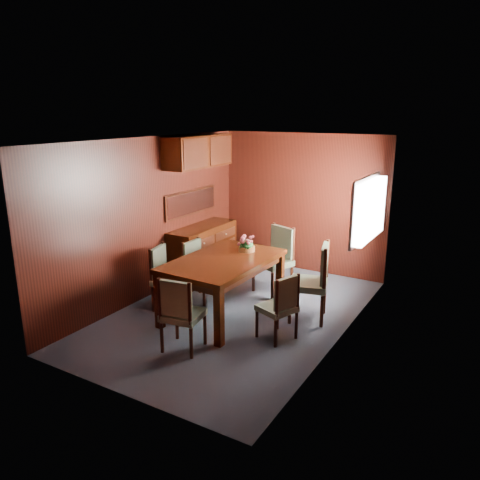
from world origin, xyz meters
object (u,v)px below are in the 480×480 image
Objects in this scene: sideboard at (203,252)px; chair_right_near at (281,304)px; chair_head at (180,311)px; dining_table at (223,267)px; flower_centerpiece at (247,243)px; chair_left_near at (165,274)px.

chair_right_near is (2.12, -1.39, 0.03)m from sideboard.
dining_table is at bearing 87.18° from chair_head.
flower_centerpiece reaches higher than dining_table.
sideboard is at bearing 77.18° from chair_right_near.
chair_head reaches higher than dining_table.
flower_centerpiece is at bearing 81.82° from chair_head.
dining_table is 0.88m from chair_left_near.
dining_table is 1.08m from chair_right_near.
sideboard is at bearing 178.97° from chair_left_near.
chair_right_near is (1.85, -0.06, -0.03)m from chair_left_near.
sideboard is at bearing 109.60° from chair_head.
flower_centerpiece is at bearing 114.81° from chair_left_near.
chair_right_near is at bearing -33.20° from sideboard.
flower_centerpiece reaches higher than sideboard.
sideboard is 1.51× the size of chair_left_near.
chair_left_near is 0.99× the size of chair_head.
chair_left_near reaches higher than dining_table.
sideboard is 1.43m from flower_centerpiece.
flower_centerpiece is at bearing -27.14° from sideboard.
flower_centerpiece reaches higher than chair_left_near.
chair_head is at bearing 33.97° from chair_left_near.
chair_head is 1.67m from flower_centerpiece.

